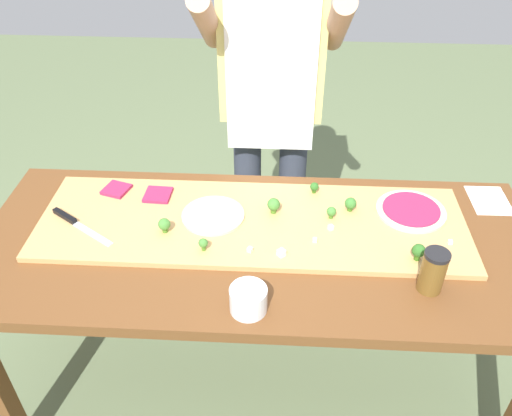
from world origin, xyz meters
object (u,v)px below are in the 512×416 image
(broccoli_floret_back_right, at_px, (203,243))
(cheese_crumble_b, at_px, (331,228))
(broccoli_floret_front_left, at_px, (314,187))
(cheese_crumble_c, at_px, (315,240))
(pizza_whole_beet_magenta, at_px, (411,210))
(prep_table, at_px, (259,263))
(sauce_jar, at_px, (433,271))
(cheese_crumble_d, at_px, (250,250))
(cook_center, at_px, (271,90))
(pizza_slice_far_left, at_px, (158,195))
(broccoli_floret_center_right, at_px, (351,204))
(pizza_slice_near_right, at_px, (116,189))
(cheese_crumble_a, at_px, (281,253))
(cheese_crumble_e, at_px, (450,242))
(broccoli_floret_front_right, at_px, (274,205))
(chefs_knife, at_px, (74,222))
(pizza_whole_white_garlic, at_px, (213,215))
(broccoli_floret_back_mid, at_px, (419,251))
(flour_cup, at_px, (248,301))
(broccoli_floret_center_left, at_px, (164,225))
(broccoli_floret_back_left, at_px, (331,212))
(recipe_note, at_px, (489,200))

(broccoli_floret_back_right, height_order, cheese_crumble_b, broccoli_floret_back_right)
(broccoli_floret_front_left, height_order, cheese_crumble_c, broccoli_floret_front_left)
(pizza_whole_beet_magenta, height_order, broccoli_floret_back_right, broccoli_floret_back_right)
(prep_table, xyz_separation_m, cheese_crumble_b, (0.23, 0.05, 0.12))
(cheese_crumble_c, bearing_deg, sauce_jar, -27.22)
(cheese_crumble_d, height_order, cook_center, cook_center)
(pizza_slice_far_left, distance_m, cook_center, 0.63)
(broccoli_floret_center_right, relative_size, broccoli_floret_back_right, 1.16)
(prep_table, height_order, pizza_slice_near_right, pizza_slice_near_right)
(cheese_crumble_a, distance_m, cheese_crumble_d, 0.10)
(pizza_slice_far_left, relative_size, cheese_crumble_b, 5.73)
(pizza_whole_beet_magenta, xyz_separation_m, cheese_crumble_e, (0.10, -0.16, -0.00))
(cheese_crumble_a, bearing_deg, pizza_slice_near_right, 152.62)
(sauce_jar, bearing_deg, broccoli_floret_front_left, 126.30)
(broccoli_floret_front_right, distance_m, broccoli_floret_back_right, 0.30)
(broccoli_floret_center_right, height_order, broccoli_floret_front_left, broccoli_floret_center_right)
(broccoli_floret_center_right, height_order, broccoli_floret_back_right, broccoli_floret_center_right)
(cheese_crumble_c, bearing_deg, chefs_knife, 176.52)
(pizza_whole_white_garlic, height_order, cheese_crumble_d, same)
(pizza_whole_beet_magenta, height_order, broccoli_floret_back_mid, broccoli_floret_back_mid)
(pizza_whole_white_garlic, bearing_deg, flour_cup, -69.36)
(broccoli_floret_front_left, xyz_separation_m, cook_center, (-0.17, 0.40, 0.19))
(broccoli_floret_back_mid, distance_m, sauce_jar, 0.11)
(chefs_knife, height_order, cheese_crumble_b, same)
(broccoli_floret_front_left, bearing_deg, cheese_crumble_d, -122.60)
(cheese_crumble_e, bearing_deg, sauce_jar, -119.10)
(flour_cup, distance_m, cook_center, 0.97)
(broccoli_floret_center_left, relative_size, cheese_crumble_b, 3.22)
(chefs_knife, bearing_deg, cheese_crumble_c, -3.48)
(cheese_crumble_b, bearing_deg, broccoli_floret_center_right, 56.29)
(broccoli_floret_center_left, height_order, cook_center, cook_center)
(chefs_knife, xyz_separation_m, broccoli_floret_back_right, (0.45, -0.11, 0.02))
(broccoli_floret_back_right, bearing_deg, chefs_knife, 166.57)
(broccoli_floret_back_left, distance_m, cheese_crumble_b, 0.06)
(sauce_jar, bearing_deg, recipe_note, 55.81)
(broccoli_floret_center_right, bearing_deg, broccoli_floret_front_right, -174.25)
(cheese_crumble_b, distance_m, cook_center, 0.67)
(pizza_slice_near_right, distance_m, broccoli_floret_back_left, 0.78)
(broccoli_floret_front_right, distance_m, cook_center, 0.55)
(chefs_knife, relative_size, cheese_crumble_e, 19.56)
(broccoli_floret_back_right, bearing_deg, broccoli_floret_back_left, 24.43)
(flour_cup, bearing_deg, pizza_whole_beet_magenta, 40.53)
(cheese_crumble_a, bearing_deg, broccoli_floret_front_right, 98.15)
(pizza_slice_far_left, distance_m, cheese_crumble_d, 0.44)
(pizza_slice_near_right, bearing_deg, pizza_whole_beet_magenta, -3.69)
(pizza_slice_near_right, xyz_separation_m, broccoli_floret_center_left, (0.22, -0.22, 0.02))
(broccoli_floret_back_right, distance_m, cheese_crumble_c, 0.36)
(broccoli_floret_front_left, distance_m, cheese_crumble_a, 0.36)
(broccoli_floret_back_mid, xyz_separation_m, recipe_note, (0.33, 0.35, -0.05))
(flour_cup, distance_m, recipe_note, 1.00)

